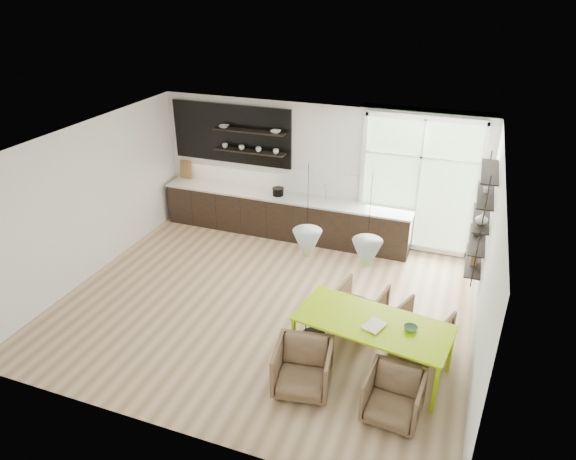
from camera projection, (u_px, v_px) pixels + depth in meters
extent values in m
cube|color=#D2AD87|center=(264.00, 304.00, 9.10)|extent=(7.00, 6.00, 0.01)
cube|color=white|center=(316.00, 172.00, 10.96)|extent=(7.00, 0.02, 2.90)
cube|color=white|center=(88.00, 202.00, 9.52)|extent=(0.02, 6.00, 2.90)
cube|color=white|center=(486.00, 269.00, 7.36)|extent=(0.02, 6.00, 2.90)
cube|color=white|center=(259.00, 146.00, 7.79)|extent=(7.00, 6.00, 0.01)
cube|color=#B2D1A5|center=(418.00, 185.00, 10.27)|extent=(2.20, 0.02, 2.70)
cube|color=white|center=(418.00, 186.00, 10.25)|extent=(2.30, 0.08, 2.80)
cone|color=silver|center=(307.00, 243.00, 7.64)|extent=(0.44, 0.44, 0.42)
cone|color=silver|center=(367.00, 253.00, 7.36)|extent=(0.44, 0.44, 0.42)
cylinder|color=black|center=(308.00, 193.00, 7.28)|extent=(0.01, 0.01, 0.89)
cylinder|color=black|center=(371.00, 202.00, 7.00)|extent=(0.01, 0.01, 0.89)
cube|color=black|center=(284.00, 216.00, 11.31)|extent=(5.50, 0.65, 0.90)
cube|color=silver|center=(284.00, 197.00, 11.10)|extent=(5.54, 0.69, 0.04)
cube|color=white|center=(289.00, 180.00, 11.24)|extent=(5.50, 0.02, 0.55)
cube|color=black|center=(231.00, 134.00, 11.24)|extent=(2.80, 0.06, 1.30)
cube|color=black|center=(249.00, 131.00, 10.90)|extent=(1.60, 0.28, 0.03)
cube|color=black|center=(250.00, 151.00, 11.10)|extent=(1.60, 0.28, 0.03)
cube|color=#9A6943|center=(186.00, 169.00, 11.98)|extent=(0.30, 0.10, 0.42)
cylinder|color=silver|center=(326.00, 192.00, 10.82)|extent=(0.02, 0.02, 0.40)
imported|color=white|center=(224.00, 126.00, 11.06)|extent=(0.22, 0.22, 0.05)
imported|color=white|center=(276.00, 132.00, 10.69)|extent=(0.22, 0.22, 0.05)
imported|color=white|center=(225.00, 146.00, 11.26)|extent=(0.12, 0.12, 0.10)
imported|color=white|center=(242.00, 147.00, 11.13)|extent=(0.12, 0.12, 0.10)
imported|color=white|center=(258.00, 149.00, 11.01)|extent=(0.12, 0.12, 0.10)
imported|color=white|center=(276.00, 151.00, 10.89)|extent=(0.12, 0.12, 0.10)
cylinder|color=black|center=(278.00, 192.00, 11.09)|extent=(0.24, 0.24, 0.15)
cube|color=black|center=(480.00, 234.00, 7.80)|extent=(0.02, 0.02, 1.90)
cube|color=black|center=(482.00, 204.00, 8.81)|extent=(0.02, 0.02, 1.90)
cube|color=black|center=(473.00, 261.00, 8.66)|extent=(0.26, 1.20, 0.02)
cube|color=black|center=(477.00, 240.00, 8.48)|extent=(0.26, 1.20, 0.02)
cube|color=black|center=(481.00, 218.00, 8.30)|extent=(0.26, 1.20, 0.02)
cube|color=black|center=(486.00, 195.00, 8.12)|extent=(0.26, 1.20, 0.03)
cube|color=black|center=(490.00, 172.00, 7.94)|extent=(0.26, 1.20, 0.03)
imported|color=white|center=(482.00, 218.00, 8.04)|extent=(0.18, 0.18, 0.19)
imported|color=#333338|center=(478.00, 233.00, 8.63)|extent=(0.22, 0.22, 0.05)
imported|color=white|center=(486.00, 190.00, 8.18)|extent=(0.10, 0.10, 0.09)
cube|color=#9A6943|center=(474.00, 257.00, 8.52)|extent=(0.10, 0.18, 0.24)
cube|color=#A6DB02|center=(373.00, 323.00, 7.31)|extent=(2.32, 1.30, 0.03)
cube|color=#A6DB02|center=(294.00, 340.00, 7.59)|extent=(0.06, 0.06, 0.77)
cube|color=#A6DB02|center=(320.00, 309.00, 8.29)|extent=(0.06, 0.06, 0.77)
cube|color=#A6DB02|center=(435.00, 390.00, 6.69)|extent=(0.06, 0.06, 0.77)
cube|color=#A6DB02|center=(451.00, 350.00, 7.39)|extent=(0.06, 0.06, 0.77)
imported|color=#7E6246|center=(361.00, 305.00, 8.48)|extent=(0.85, 0.87, 0.69)
imported|color=#7E6246|center=(421.00, 331.00, 7.85)|extent=(0.99, 1.00, 0.71)
imported|color=#7E6246|center=(303.00, 368.00, 7.09)|extent=(0.88, 0.90, 0.72)
imported|color=#7E6246|center=(393.00, 397.00, 6.65)|extent=(0.77, 0.79, 0.67)
cylinder|color=black|center=(314.00, 317.00, 7.96)|extent=(0.36, 0.36, 0.02)
cylinder|color=black|center=(314.00, 335.00, 8.11)|extent=(0.38, 0.38, 0.02)
cylinder|color=black|center=(322.00, 334.00, 7.96)|extent=(0.02, 0.02, 0.47)
cylinder|color=black|center=(321.00, 325.00, 8.17)|extent=(0.02, 0.02, 0.47)
cylinder|color=black|center=(306.00, 325.00, 8.17)|extent=(0.02, 0.02, 0.47)
cylinder|color=black|center=(307.00, 334.00, 7.96)|extent=(0.02, 0.02, 0.47)
imported|color=white|center=(367.00, 322.00, 7.27)|extent=(0.35, 0.40, 0.03)
imported|color=#49774F|center=(411.00, 328.00, 7.13)|extent=(0.22, 0.22, 0.06)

